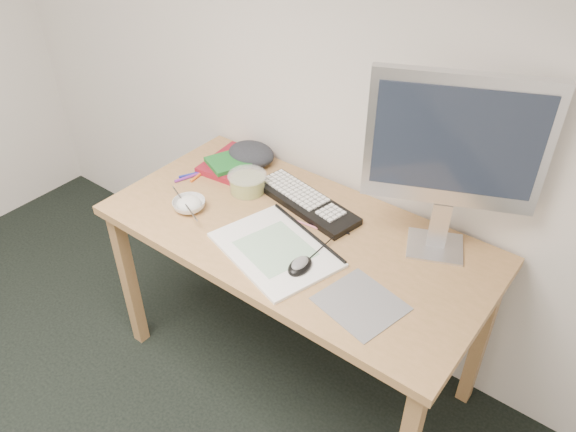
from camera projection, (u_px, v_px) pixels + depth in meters
name	position (u px, v px, depth m)	size (l,w,h in m)	color
desk	(296.00, 248.00, 2.05)	(1.40, 0.70, 0.75)	tan
mousepad	(361.00, 304.00, 1.71)	(0.24, 0.22, 0.00)	slate
sketchpad	(275.00, 250.00, 1.91)	(0.42, 0.30, 0.01)	white
keyboard	(306.00, 202.00, 2.12)	(0.45, 0.14, 0.03)	black
monitor	(455.00, 147.00, 1.69)	(0.51, 0.25, 0.63)	silver
mouse	(300.00, 263.00, 1.82)	(0.07, 0.11, 0.04)	black
rice_bowl	(189.00, 205.00, 2.09)	(0.12, 0.12, 0.04)	white
chopsticks	(185.00, 203.00, 2.07)	(0.02, 0.02, 0.24)	#B2B2B5
fruit_tub	(247.00, 183.00, 2.18)	(0.15, 0.15, 0.07)	gold
book_red	(233.00, 163.00, 2.35)	(0.20, 0.26, 0.03)	maroon
book_green	(233.00, 161.00, 2.32)	(0.15, 0.20, 0.02)	#1B6C28
cloth_lump	(251.00, 154.00, 2.36)	(0.17, 0.14, 0.07)	#27292E
pencil_pink	(301.00, 222.00, 2.03)	(0.01, 0.01, 0.18)	pink
pencil_tan	(305.00, 234.00, 1.98)	(0.01, 0.01, 0.19)	tan
pencil_black	(328.00, 226.00, 2.02)	(0.01, 0.01, 0.17)	black
marker_blue	(194.00, 174.00, 2.29)	(0.01, 0.01, 0.12)	#1C2697
marker_orange	(200.00, 174.00, 2.29)	(0.01, 0.01, 0.12)	orange
marker_purple	(190.00, 177.00, 2.27)	(0.01, 0.01, 0.13)	#762895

